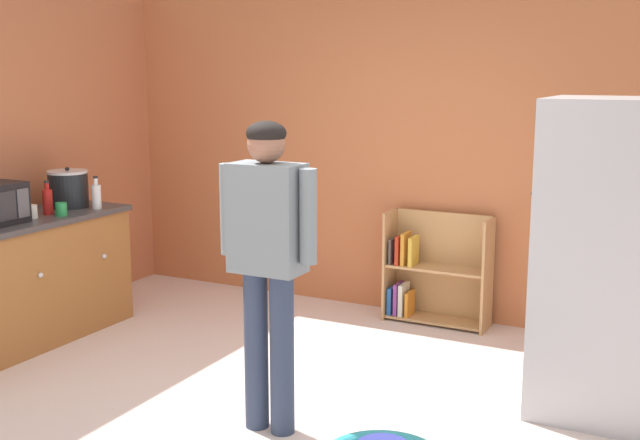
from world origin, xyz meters
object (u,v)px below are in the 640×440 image
refrigerator (605,260)px  bookshelf (431,274)px  standing_person (268,249)px  crock_pot (68,189)px  green_cup (61,209)px  ketchup_bottle (48,201)px  teal_cup (5,208)px  kitchen_counter (9,285)px  white_cup (32,212)px  clear_bottle (96,196)px

refrigerator → bookshelf: size_ratio=2.09×
standing_person → crock_pot: standing_person is taller
refrigerator → green_cup: (-3.64, -0.43, 0.06)m
standing_person → ketchup_bottle: 2.31m
teal_cup → bookshelf: bearing=33.3°
kitchen_counter → white_cup: (0.08, 0.18, 0.50)m
ketchup_bottle → white_cup: (0.01, -0.16, -0.05)m
crock_pot → ketchup_bottle: bearing=-72.1°
standing_person → kitchen_counter: bearing=172.7°
standing_person → crock_pot: bearing=157.9°
clear_bottle → white_cup: bearing=-104.3°
bookshelf → crock_pot: bearing=-152.9°
crock_pot → bookshelf: bearing=27.1°
bookshelf → white_cup: (-2.35, -1.73, 0.58)m
clear_bottle → green_cup: (-0.02, -0.34, -0.05)m
clear_bottle → white_cup: clear_bottle is taller
crock_pot → teal_cup: (-0.16, -0.46, -0.09)m
ketchup_bottle → green_cup: (0.12, 0.01, -0.05)m
bookshelf → ketchup_bottle: (-2.36, -1.57, 0.63)m
ketchup_bottle → white_cup: 0.17m
kitchen_counter → crock_pot: crock_pot is taller
ketchup_bottle → green_cup: ketchup_bottle is taller
bookshelf → kitchen_counter: bearing=-141.8°
refrigerator → standing_person: 1.88m
crock_pot → ketchup_bottle: 0.32m
kitchen_counter → standing_person: size_ratio=1.13×
bookshelf → ketchup_bottle: 2.90m
kitchen_counter → green_cup: size_ratio=19.97×
teal_cup → refrigerator: bearing=8.3°
standing_person → crock_pot: 2.50m
crock_pot → clear_bottle: crock_pot is taller
bookshelf → standing_person: bearing=-93.7°
refrigerator → ketchup_bottle: size_ratio=7.24×
crock_pot → clear_bottle: 0.25m
bookshelf → standing_person: 2.30m
kitchen_counter → teal_cup: bearing=136.6°
bookshelf → clear_bottle: bearing=-151.1°
crock_pot → white_cup: (0.11, -0.47, -0.09)m
bookshelf → white_cup: 2.98m
ketchup_bottle → green_cup: 0.13m
kitchen_counter → bookshelf: (2.43, 1.91, -0.08)m
bookshelf → teal_cup: size_ratio=8.95×
clear_bottle → crock_pot: bearing=-171.1°
refrigerator → bookshelf: bearing=140.9°
bookshelf → ketchup_bottle: size_ratio=3.46×
standing_person → white_cup: 2.26m
standing_person → crock_pot: (-2.32, 0.94, 0.03)m
clear_bottle → ketchup_bottle: (-0.14, -0.34, 0.00)m
kitchen_counter → ketchup_bottle: (0.07, 0.34, 0.55)m
white_cup → green_cup: 0.20m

